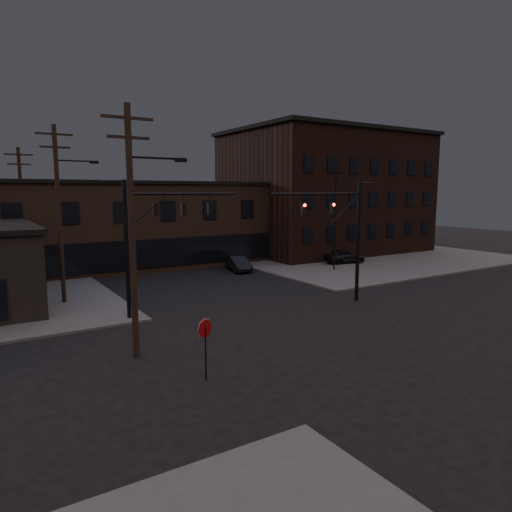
{
  "coord_description": "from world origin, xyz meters",
  "views": [
    {
      "loc": [
        -15.43,
        -17.47,
        7.36
      ],
      "look_at": [
        -0.96,
        5.48,
        3.5
      ],
      "focal_mm": 32.0,
      "sensor_mm": 36.0,
      "label": 1
    }
  ],
  "objects": [
    {
      "name": "sidewalk_ne",
      "position": [
        22.0,
        22.0,
        0.07
      ],
      "size": [
        30.0,
        30.0,
        0.15
      ],
      "primitive_type": "cube",
      "color": "#474744",
      "rests_on": "ground"
    },
    {
      "name": "lot_light_a",
      "position": [
        13.0,
        14.0,
        5.51
      ],
      "size": [
        1.5,
        0.28,
        9.14
      ],
      "color": "black",
      "rests_on": "ground"
    },
    {
      "name": "utility_pole_mid",
      "position": [
        -10.44,
        14.0,
        6.13
      ],
      "size": [
        3.7,
        0.28,
        11.5
      ],
      "color": "black",
      "rests_on": "ground"
    },
    {
      "name": "traffic_signal_near",
      "position": [
        5.36,
        4.5,
        4.93
      ],
      "size": [
        7.12,
        0.24,
        8.0
      ],
      "color": "black",
      "rests_on": "ground"
    },
    {
      "name": "parked_car_lot_a",
      "position": [
        16.49,
        16.32,
        0.86
      ],
      "size": [
        4.39,
        2.4,
        1.42
      ],
      "primitive_type": "imported",
      "rotation": [
        0.0,
        0.0,
        1.39
      ],
      "color": "black",
      "rests_on": "sidewalk_ne"
    },
    {
      "name": "car_crossing",
      "position": [
        5.5,
        18.82,
        0.69
      ],
      "size": [
        2.33,
        4.43,
        1.39
      ],
      "primitive_type": "imported",
      "rotation": [
        0.0,
        0.0,
        -0.21
      ],
      "color": "black",
      "rests_on": "ground"
    },
    {
      "name": "building_row",
      "position": [
        0.0,
        28.0,
        4.0
      ],
      "size": [
        40.0,
        12.0,
        8.0
      ],
      "primitive_type": "cube",
      "color": "#483426",
      "rests_on": "ground"
    },
    {
      "name": "stop_sign",
      "position": [
        -8.0,
        -1.99,
        1.84
      ],
      "size": [
        0.72,
        0.33,
        2.48
      ],
      "color": "black",
      "rests_on": "ground"
    },
    {
      "name": "ground",
      "position": [
        0.0,
        0.0,
        0.0
      ],
      "size": [
        140.0,
        140.0,
        0.0
      ],
      "primitive_type": "plane",
      "color": "black",
      "rests_on": "ground"
    },
    {
      "name": "parked_car_lot_b",
      "position": [
        13.62,
        20.95,
        0.82
      ],
      "size": [
        4.94,
        2.91,
        1.34
      ],
      "primitive_type": "imported",
      "rotation": [
        0.0,
        0.0,
        1.34
      ],
      "color": "#AEAEB0",
      "rests_on": "sidewalk_ne"
    },
    {
      "name": "lot_light_b",
      "position": [
        19.0,
        19.0,
        5.51
      ],
      "size": [
        1.5,
        0.28,
        9.14
      ],
      "color": "black",
      "rests_on": "ground"
    },
    {
      "name": "traffic_signal_far",
      "position": [
        -6.72,
        8.0,
        5.01
      ],
      "size": [
        7.12,
        0.24,
        8.0
      ],
      "color": "black",
      "rests_on": "ground"
    },
    {
      "name": "utility_pole_far",
      "position": [
        -11.5,
        26.0,
        5.78
      ],
      "size": [
        2.2,
        0.28,
        11.0
      ],
      "color": "black",
      "rests_on": "ground"
    },
    {
      "name": "utility_pole_near",
      "position": [
        -9.43,
        2.0,
        5.87
      ],
      "size": [
        3.7,
        0.28,
        11.0
      ],
      "color": "black",
      "rests_on": "ground"
    },
    {
      "name": "building_right",
      "position": [
        22.0,
        26.0,
        7.0
      ],
      "size": [
        22.0,
        16.0,
        14.0
      ],
      "primitive_type": "cube",
      "color": "black",
      "rests_on": "ground"
    }
  ]
}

